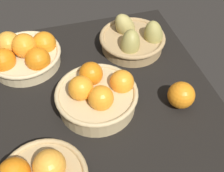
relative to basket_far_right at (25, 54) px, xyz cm
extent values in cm
cube|color=black|center=(-22.86, -20.31, -5.89)|extent=(84.00, 72.00, 3.00)
cylinder|color=#D3BC8C|center=(0.21, 0.07, -2.15)|extent=(23.00, 23.00, 4.47)
torus|color=#D3BC8C|center=(0.21, 0.07, 0.09)|extent=(24.41, 24.41, 1.42)
sphere|color=orange|center=(-5.52, -4.08, 1.32)|extent=(8.14, 8.14, 8.14)
sphere|color=#F49E33|center=(4.80, 4.61, 1.91)|extent=(8.14, 8.14, 8.14)
sphere|color=orange|center=(0.20, -0.61, 3.38)|extent=(8.14, 8.14, 8.14)
sphere|color=orange|center=(2.28, -7.02, 1.30)|extent=(8.14, 8.14, 8.14)
sphere|color=orange|center=(-2.99, 6.70, 1.39)|extent=(8.14, 8.14, 8.14)
cylinder|color=tan|center=(-1.57, -37.58, -2.05)|extent=(21.95, 21.95, 4.68)
torus|color=tan|center=(-1.57, -37.58, 0.29)|extent=(23.55, 23.55, 1.60)
ellipsoid|color=tan|center=(3.10, -36.29, 2.01)|extent=(7.55, 11.17, 12.37)
ellipsoid|color=#9E934C|center=(-6.70, -34.99, 1.51)|extent=(11.43, 10.57, 12.21)
ellipsoid|color=#9E934C|center=(-3.90, -44.61, 1.25)|extent=(10.86, 9.59, 12.27)
sphere|color=#F49E33|center=(-44.44, -2.82, 2.64)|extent=(7.77, 7.77, 7.77)
cylinder|color=tan|center=(-24.73, -18.78, -1.45)|extent=(22.79, 22.79, 5.88)
torus|color=tan|center=(-24.73, -18.78, 1.49)|extent=(24.21, 24.21, 1.41)
sphere|color=orange|center=(-28.52, -19.20, 3.34)|extent=(7.20, 7.20, 7.20)
sphere|color=orange|center=(-18.82, -18.65, 3.61)|extent=(7.20, 7.20, 7.20)
sphere|color=orange|center=(-23.76, -26.71, 2.78)|extent=(7.20, 7.20, 7.20)
sphere|color=orange|center=(-23.96, -14.53, 3.98)|extent=(7.20, 7.20, 7.20)
sphere|color=orange|center=(-30.86, -42.87, -0.34)|extent=(8.09, 8.09, 8.09)
camera|label=1|loc=(-78.61, -8.04, 63.72)|focal=46.22mm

